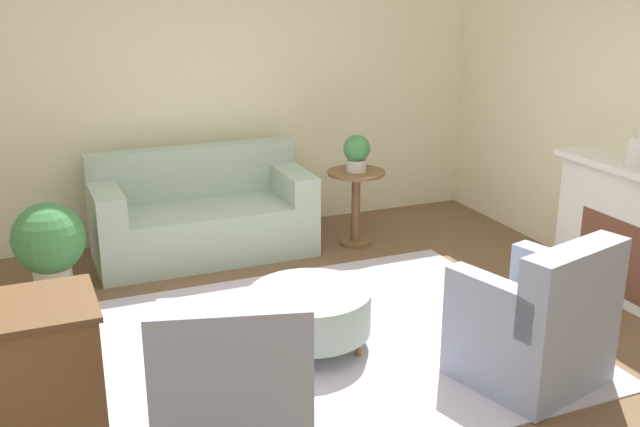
% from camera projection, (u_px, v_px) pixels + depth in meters
% --- Properties ---
extents(ground_plane, '(16.00, 16.00, 0.00)m').
position_uv_depth(ground_plane, '(331.00, 344.00, 5.08)').
color(ground_plane, brown).
extents(wall_back, '(9.16, 0.12, 2.80)m').
position_uv_depth(wall_back, '(219.00, 86.00, 6.97)').
color(wall_back, beige).
rests_on(wall_back, ground_plane).
extents(rug, '(3.12, 2.59, 0.01)m').
position_uv_depth(rug, '(331.00, 343.00, 5.08)').
color(rug, '#BCB2C1').
rests_on(rug, ground_plane).
extents(couch, '(1.88, 0.85, 0.92)m').
position_uv_depth(couch, '(202.00, 217.00, 6.62)').
color(couch, '#9EB29E').
rests_on(couch, ground_plane).
extents(armchair_left, '(0.93, 0.91, 0.93)m').
position_uv_depth(armchair_left, '(232.00, 391.00, 3.81)').
color(armchair_left, '#8E99B2').
rests_on(armchair_left, rug).
extents(armchair_right, '(0.93, 0.91, 0.93)m').
position_uv_depth(armchair_right, '(537.00, 326.00, 4.51)').
color(armchair_right, '#8E99B2').
rests_on(armchair_right, rug).
extents(ottoman_table, '(0.81, 0.81, 0.40)m').
position_uv_depth(ottoman_table, '(310.00, 311.00, 4.96)').
color(ottoman_table, '#9EB29E').
rests_on(ottoman_table, rug).
extents(side_table, '(0.52, 0.52, 0.70)m').
position_uv_depth(side_table, '(356.00, 195.00, 6.83)').
color(side_table, brown).
rests_on(side_table, ground_plane).
extents(fireplace, '(0.44, 1.37, 1.06)m').
position_uv_depth(fireplace, '(633.00, 229.00, 5.67)').
color(fireplace, silver).
rests_on(fireplace, ground_plane).
extents(potted_plant_on_side_table, '(0.24, 0.24, 0.33)m').
position_uv_depth(potted_plant_on_side_table, '(357.00, 152.00, 6.70)').
color(potted_plant_on_side_table, beige).
rests_on(potted_plant_on_side_table, side_table).
extents(potted_plant_floor, '(0.56, 0.56, 0.74)m').
position_uv_depth(potted_plant_floor, '(49.00, 243.00, 5.74)').
color(potted_plant_floor, beige).
rests_on(potted_plant_floor, ground_plane).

